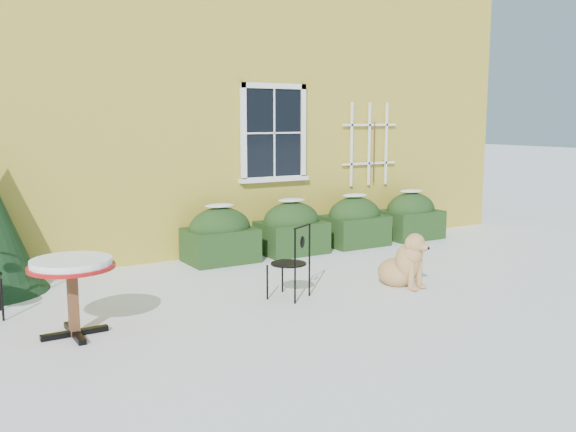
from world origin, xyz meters
TOP-DOWN VIEW (x-y plane):
  - ground at (0.00, 0.00)m, footprint 80.00×80.00m
  - house at (0.00, 7.00)m, footprint 12.40×8.40m
  - hedge_row at (1.65, 2.55)m, footprint 4.95×0.80m
  - bistro_table at (-3.06, 0.17)m, footprint 0.87×0.87m
  - patio_chair_near at (-0.42, 0.22)m, footprint 0.56×0.56m
  - dog at (1.14, -0.08)m, footprint 0.58×0.86m

SIDE VIEW (x-z plane):
  - ground at x=0.00m, z-range 0.00..0.00m
  - dog at x=1.14m, z-range -0.08..0.69m
  - hedge_row at x=1.65m, z-range -0.05..0.86m
  - patio_chair_near at x=-0.42m, z-range 0.00..0.93m
  - bistro_table at x=-3.06m, z-range 0.27..1.08m
  - house at x=0.00m, z-range 0.02..6.42m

